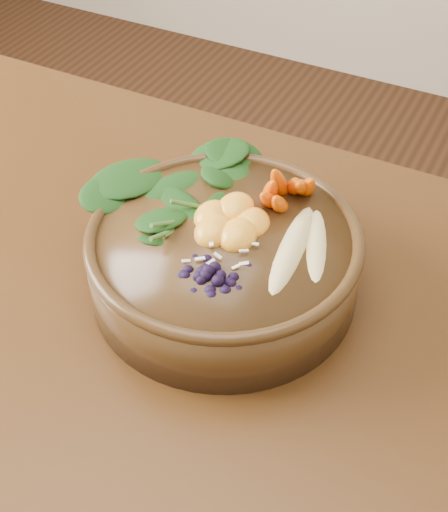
{
  "coord_description": "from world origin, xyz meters",
  "views": [
    {
      "loc": [
        0.41,
        -0.43,
        1.38
      ],
      "look_at": [
        0.14,
        0.11,
        0.8
      ],
      "focal_mm": 50.0,
      "sensor_mm": 36.0,
      "label": 1
    }
  ],
  "objects_px": {
    "dining_table": "(91,357)",
    "stoneware_bowl": "(224,262)",
    "mandarin_cluster": "(230,213)",
    "blueberry_pile": "(211,260)",
    "carrot_cluster": "(290,168)",
    "banana_halves": "(305,236)",
    "kale_heap": "(198,177)"
  },
  "relations": [
    {
      "from": "dining_table",
      "to": "stoneware_bowl",
      "type": "distance_m",
      "value": 0.22
    },
    {
      "from": "stoneware_bowl",
      "to": "mandarin_cluster",
      "type": "height_order",
      "value": "mandarin_cluster"
    },
    {
      "from": "blueberry_pile",
      "to": "stoneware_bowl",
      "type": "bearing_deg",
      "value": 105.14
    },
    {
      "from": "carrot_cluster",
      "to": "banana_halves",
      "type": "relative_size",
      "value": 0.48
    },
    {
      "from": "carrot_cluster",
      "to": "banana_halves",
      "type": "distance_m",
      "value": 0.09
    },
    {
      "from": "stoneware_bowl",
      "to": "blueberry_pile",
      "type": "xyz_separation_m",
      "value": [
        0.02,
        -0.06,
        0.06
      ]
    },
    {
      "from": "mandarin_cluster",
      "to": "carrot_cluster",
      "type": "bearing_deg",
      "value": 62.48
    },
    {
      "from": "dining_table",
      "to": "kale_heap",
      "type": "distance_m",
      "value": 0.27
    },
    {
      "from": "dining_table",
      "to": "banana_halves",
      "type": "xyz_separation_m",
      "value": [
        0.23,
        0.13,
        0.19
      ]
    },
    {
      "from": "kale_heap",
      "to": "blueberry_pile",
      "type": "bearing_deg",
      "value": -55.92
    },
    {
      "from": "dining_table",
      "to": "carrot_cluster",
      "type": "bearing_deg",
      "value": 49.48
    },
    {
      "from": "dining_table",
      "to": "blueberry_pile",
      "type": "xyz_separation_m",
      "value": [
        0.15,
        0.04,
        0.2
      ]
    },
    {
      "from": "banana_halves",
      "to": "kale_heap",
      "type": "bearing_deg",
      "value": 156.45
    },
    {
      "from": "banana_halves",
      "to": "blueberry_pile",
      "type": "relative_size",
      "value": 1.25
    },
    {
      "from": "kale_heap",
      "to": "mandarin_cluster",
      "type": "relative_size",
      "value": 2.07
    },
    {
      "from": "stoneware_bowl",
      "to": "mandarin_cluster",
      "type": "distance_m",
      "value": 0.06
    },
    {
      "from": "stoneware_bowl",
      "to": "mandarin_cluster",
      "type": "xyz_separation_m",
      "value": [
        -0.0,
        0.02,
        0.06
      ]
    },
    {
      "from": "kale_heap",
      "to": "blueberry_pile",
      "type": "height_order",
      "value": "kale_heap"
    },
    {
      "from": "dining_table",
      "to": "mandarin_cluster",
      "type": "xyz_separation_m",
      "value": [
        0.13,
        0.13,
        0.2
      ]
    },
    {
      "from": "dining_table",
      "to": "mandarin_cluster",
      "type": "bearing_deg",
      "value": 43.49
    },
    {
      "from": "carrot_cluster",
      "to": "blueberry_pile",
      "type": "xyz_separation_m",
      "value": [
        -0.02,
        -0.16,
        -0.02
      ]
    },
    {
      "from": "kale_heap",
      "to": "banana_halves",
      "type": "relative_size",
      "value": 1.13
    },
    {
      "from": "kale_heap",
      "to": "banana_halves",
      "type": "height_order",
      "value": "kale_heap"
    },
    {
      "from": "dining_table",
      "to": "carrot_cluster",
      "type": "height_order",
      "value": "carrot_cluster"
    },
    {
      "from": "banana_halves",
      "to": "blueberry_pile",
      "type": "bearing_deg",
      "value": -141.51
    },
    {
      "from": "dining_table",
      "to": "carrot_cluster",
      "type": "relative_size",
      "value": 18.17
    },
    {
      "from": "carrot_cluster",
      "to": "mandarin_cluster",
      "type": "bearing_deg",
      "value": -129.81
    },
    {
      "from": "banana_halves",
      "to": "mandarin_cluster",
      "type": "distance_m",
      "value": 0.09
    },
    {
      "from": "carrot_cluster",
      "to": "blueberry_pile",
      "type": "relative_size",
      "value": 0.6
    },
    {
      "from": "dining_table",
      "to": "kale_heap",
      "type": "relative_size",
      "value": 7.65
    },
    {
      "from": "blueberry_pile",
      "to": "mandarin_cluster",
      "type": "bearing_deg",
      "value": 103.02
    },
    {
      "from": "dining_table",
      "to": "mandarin_cluster",
      "type": "relative_size",
      "value": 15.8
    }
  ]
}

